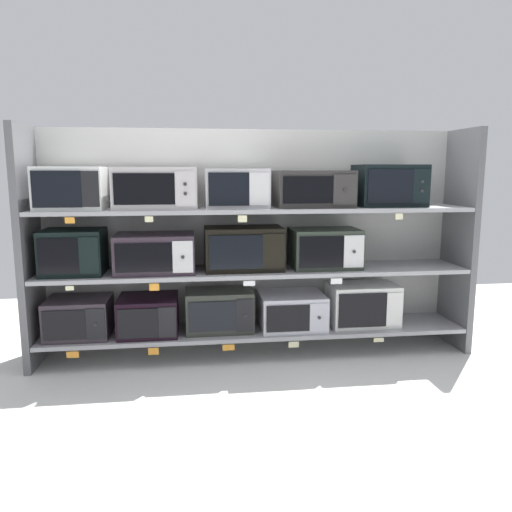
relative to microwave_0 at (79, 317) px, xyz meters
name	(u,v)px	position (x,y,z in m)	size (l,w,h in m)	color
ground	(278,415)	(1.30, -1.00, -0.35)	(7.17, 6.00, 0.02)	silver
back_panel	(252,239)	(1.30, 0.26, 0.52)	(3.37, 0.04, 1.70)	#B2B2AD
upright_left	(29,248)	(-0.31, 0.00, 0.52)	(0.05, 0.48, 1.70)	#5B5B5E
upright_right	(459,240)	(2.91, 0.00, 0.52)	(0.05, 0.48, 1.70)	#5B5B5E
shelf_0	(256,330)	(1.30, 0.00, -0.15)	(3.17, 0.48, 0.03)	#99999E
microwave_0	(79,317)	(0.00, 0.00, 0.00)	(0.44, 0.40, 0.28)	#2F262F
microwave_1	(149,315)	(0.50, 0.00, 0.00)	(0.43, 0.42, 0.27)	black
microwave_2	(219,310)	(1.02, 0.00, 0.01)	(0.50, 0.34, 0.31)	#2E322B
microwave_3	(291,310)	(1.57, 0.00, -0.01)	(0.49, 0.44, 0.26)	#B3B2BE
microwave_4	(363,304)	(2.14, 0.00, 0.02)	(0.53, 0.34, 0.32)	silver
price_tag_0	(73,355)	(0.00, -0.24, -0.20)	(0.08, 0.00, 0.04)	orange
price_tag_1	(153,351)	(0.54, -0.24, -0.20)	(0.07, 0.00, 0.05)	orange
price_tag_2	(229,348)	(1.07, -0.24, -0.20)	(0.09, 0.00, 0.04)	orange
price_tag_3	(294,345)	(1.55, -0.24, -0.20)	(0.08, 0.00, 0.04)	beige
price_tag_4	(379,340)	(2.19, -0.24, -0.19)	(0.08, 0.00, 0.03)	beige
shelf_1	(256,271)	(1.30, 0.00, 0.31)	(3.17, 0.48, 0.03)	#99999E
microwave_5	(74,252)	(-0.01, 0.00, 0.48)	(0.42, 0.37, 0.32)	black
microwave_6	(155,253)	(0.56, 0.00, 0.46)	(0.56, 0.42, 0.28)	#322631
microwave_7	(244,248)	(1.21, 0.00, 0.48)	(0.57, 0.35, 0.32)	black
microwave_8	(325,248)	(1.83, 0.00, 0.47)	(0.51, 0.37, 0.30)	#2C342B
price_tag_5	(70,288)	(0.00, -0.24, 0.27)	(0.05, 0.00, 0.03)	beige
price_tag_6	(154,287)	(0.56, -0.24, 0.26)	(0.07, 0.00, 0.05)	orange
price_tag_7	(249,283)	(1.22, -0.24, 0.27)	(0.08, 0.00, 0.04)	white
price_tag_8	(336,281)	(1.85, -0.24, 0.27)	(0.09, 0.00, 0.04)	white
shelf_2	(256,210)	(1.30, 0.00, 0.77)	(3.17, 0.48, 0.03)	#99999E
microwave_9	(72,188)	(0.00, 0.00, 0.93)	(0.45, 0.43, 0.29)	silver
microwave_10	(156,188)	(0.58, 0.00, 0.93)	(0.58, 0.43, 0.29)	#BBB5B5
microwave_11	(236,188)	(1.16, 0.00, 0.93)	(0.46, 0.35, 0.28)	#B7B5B8
microwave_12	(313,189)	(1.73, 0.00, 0.92)	(0.56, 0.40, 0.27)	#2E2C2B
microwave_13	(389,186)	(2.32, 0.00, 0.94)	(0.50, 0.36, 0.31)	black
price_tag_9	(70,220)	(0.03, -0.24, 0.73)	(0.06, 0.00, 0.04)	orange
price_tag_10	(149,219)	(0.54, -0.24, 0.73)	(0.06, 0.00, 0.04)	beige
price_tag_11	(242,219)	(1.18, -0.24, 0.73)	(0.06, 0.00, 0.05)	beige
price_tag_12	(399,217)	(2.30, -0.24, 0.73)	(0.06, 0.00, 0.04)	beige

